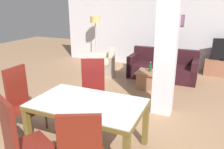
{
  "coord_description": "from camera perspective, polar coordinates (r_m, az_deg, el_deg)",
  "views": [
    {
      "loc": [
        1.47,
        -2.49,
        2.13
      ],
      "look_at": [
        0.0,
        0.89,
        0.92
      ],
      "focal_mm": 35.0,
      "sensor_mm": 36.0,
      "label": 1
    }
  ],
  "objects": [
    {
      "name": "dining_chair_far_left",
      "position": [
        4.17,
        -4.99,
        -3.5
      ],
      "size": [
        0.61,
        0.61,
        1.14
      ],
      "rotation": [
        0.0,
        0.0,
        -2.73
      ],
      "color": "maroon",
      "rests_on": "ground_plane"
    },
    {
      "name": "ground_plane",
      "position": [
        3.59,
        -5.99,
        -18.4
      ],
      "size": [
        18.0,
        18.0,
        0.0
      ],
      "primitive_type": "plane",
      "color": "#9D7654"
    },
    {
      "name": "dining_chair_near_left",
      "position": [
        2.9,
        -22.74,
        -15.41
      ],
      "size": [
        0.61,
        0.61,
        1.14
      ],
      "rotation": [
        0.0,
        0.0,
        -0.43
      ],
      "color": "maroon",
      "rests_on": "ground_plane"
    },
    {
      "name": "armchair",
      "position": [
        6.9,
        -2.48,
        2.5
      ],
      "size": [
        1.12,
        1.15,
        0.76
      ],
      "rotation": [
        0.0,
        0.0,
        1.95
      ],
      "color": "beige",
      "rests_on": "ground_plane"
    },
    {
      "name": "divider_pillar",
      "position": [
        4.24,
        14.01,
        6.99
      ],
      "size": [
        0.39,
        0.28,
        2.7
      ],
      "color": "silver",
      "rests_on": "ground_plane"
    },
    {
      "name": "coffee_table",
      "position": [
        5.78,
        10.11,
        -1.35
      ],
      "size": [
        0.73,
        0.59,
        0.45
      ],
      "color": "#9A6649",
      "rests_on": "ground_plane"
    },
    {
      "name": "bottle",
      "position": [
        5.73,
        9.96,
        1.76
      ],
      "size": [
        0.07,
        0.07,
        0.25
      ],
      "color": "#194C23",
      "rests_on": "coffee_table"
    },
    {
      "name": "sofa",
      "position": [
        6.63,
        13.09,
        1.55
      ],
      "size": [
        1.94,
        0.86,
        0.84
      ],
      "rotation": [
        0.0,
        0.0,
        3.14
      ],
      "color": "#32141A",
      "rests_on": "ground_plane"
    },
    {
      "name": "floor_lamp",
      "position": [
        7.88,
        -4.36,
        13.06
      ],
      "size": [
        0.35,
        0.35,
        1.7
      ],
      "color": "#B7B7BC",
      "rests_on": "ground_plane"
    },
    {
      "name": "dining_chair_head_left",
      "position": [
        3.99,
        -22.25,
        -5.91
      ],
      "size": [
        0.46,
        0.46,
        1.14
      ],
      "rotation": [
        0.0,
        0.0,
        -1.57
      ],
      "color": "maroon",
      "rests_on": "ground_plane"
    },
    {
      "name": "dining_table",
      "position": [
        3.26,
        -6.34,
        -9.65
      ],
      "size": [
        1.63,
        0.97,
        0.77
      ],
      "color": "brown",
      "rests_on": "ground_plane"
    },
    {
      "name": "back_wall",
      "position": [
        7.66,
        12.58,
        11.88
      ],
      "size": [
        7.2,
        0.09,
        2.7
      ],
      "color": "silver",
      "rests_on": "ground_plane"
    }
  ]
}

